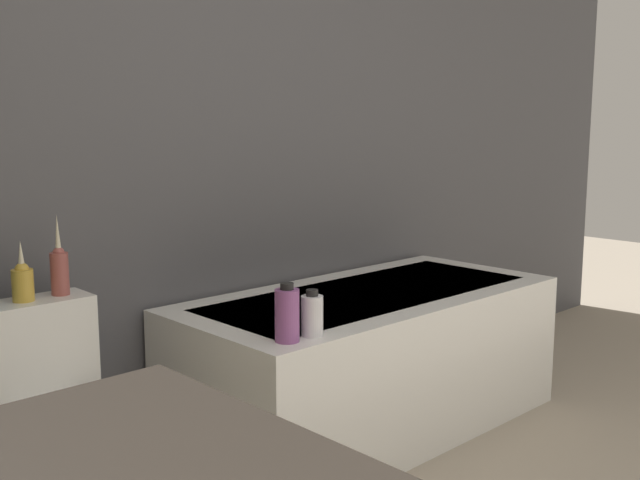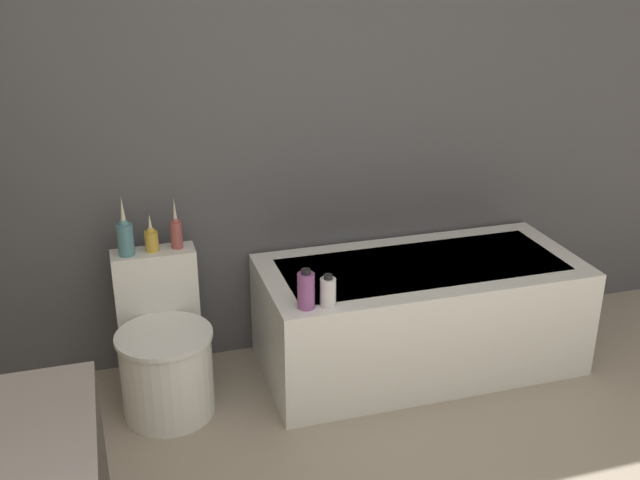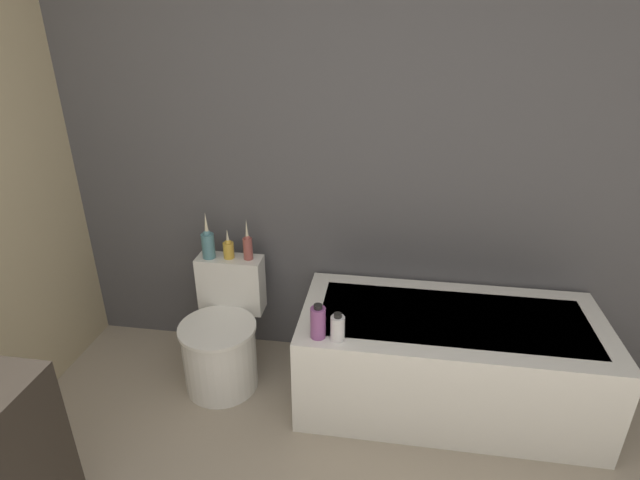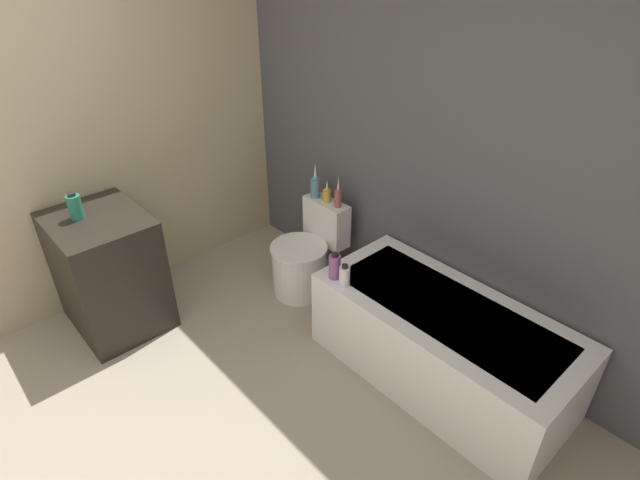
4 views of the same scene
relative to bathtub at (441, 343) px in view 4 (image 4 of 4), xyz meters
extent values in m
cube|color=#4C4C51|center=(-0.73, 0.41, 1.02)|extent=(6.40, 0.06, 2.60)
cube|color=tan|center=(-2.26, -1.11, 1.02)|extent=(0.06, 6.40, 2.60)
cube|color=white|center=(0.00, 0.00, 0.00)|extent=(1.56, 0.72, 0.55)
cube|color=#B7BCC6|center=(0.00, 0.00, 0.26)|extent=(1.36, 0.52, 0.01)
cylinder|color=white|center=(-1.25, -0.07, -0.08)|extent=(0.41, 0.41, 0.39)
cylinder|color=white|center=(-1.25, -0.07, 0.12)|extent=(0.43, 0.43, 0.02)
cube|color=white|center=(-1.25, 0.21, 0.24)|extent=(0.38, 0.15, 0.34)
cube|color=black|center=(-1.86, -1.25, 0.14)|extent=(0.70, 0.57, 0.84)
cylinder|color=#267259|center=(-1.93, -1.33, 0.64)|extent=(0.09, 0.09, 0.16)
cylinder|color=black|center=(-1.93, -1.33, 0.73)|extent=(0.05, 0.05, 0.02)
cylinder|color=teal|center=(-1.37, 0.20, 0.48)|extent=(0.07, 0.07, 0.15)
sphere|color=teal|center=(-1.37, 0.20, 0.56)|extent=(0.05, 0.05, 0.05)
cone|color=beige|center=(-1.37, 0.20, 0.62)|extent=(0.03, 0.03, 0.13)
cylinder|color=gold|center=(-1.25, 0.21, 0.46)|extent=(0.06, 0.06, 0.09)
sphere|color=gold|center=(-1.25, 0.21, 0.50)|extent=(0.04, 0.04, 0.04)
cone|color=beige|center=(-1.25, 0.21, 0.54)|extent=(0.02, 0.02, 0.08)
cylinder|color=#994C47|center=(-1.14, 0.22, 0.47)|extent=(0.05, 0.05, 0.13)
sphere|color=#994C47|center=(-1.14, 0.22, 0.54)|extent=(0.03, 0.03, 0.03)
cone|color=beige|center=(-1.14, 0.22, 0.59)|extent=(0.02, 0.02, 0.12)
cylinder|color=#8C4C8C|center=(-0.66, -0.27, 0.35)|extent=(0.07, 0.07, 0.16)
cylinder|color=black|center=(-0.66, -0.27, 0.44)|extent=(0.04, 0.04, 0.02)
cylinder|color=silver|center=(-0.56, -0.28, 0.33)|extent=(0.07, 0.07, 0.13)
cylinder|color=black|center=(-0.56, -0.28, 0.41)|extent=(0.04, 0.04, 0.02)
camera|label=1|loc=(-2.09, -1.92, 0.93)|focal=42.00mm
camera|label=2|loc=(-1.42, -3.02, 1.76)|focal=42.00mm
camera|label=3|loc=(-0.35, -2.24, 1.71)|focal=28.00mm
camera|label=4|loc=(1.16, -2.05, 2.13)|focal=28.00mm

